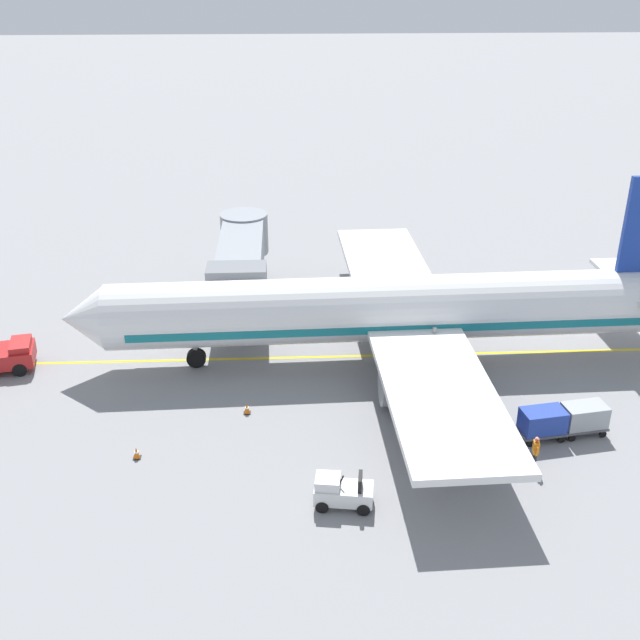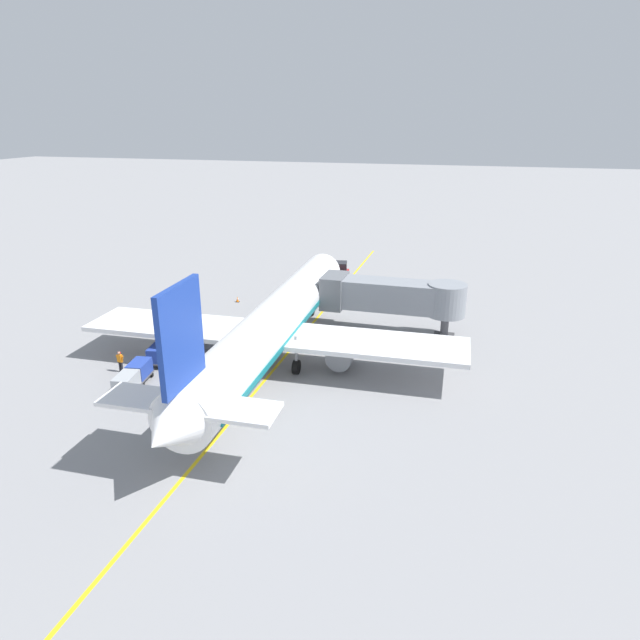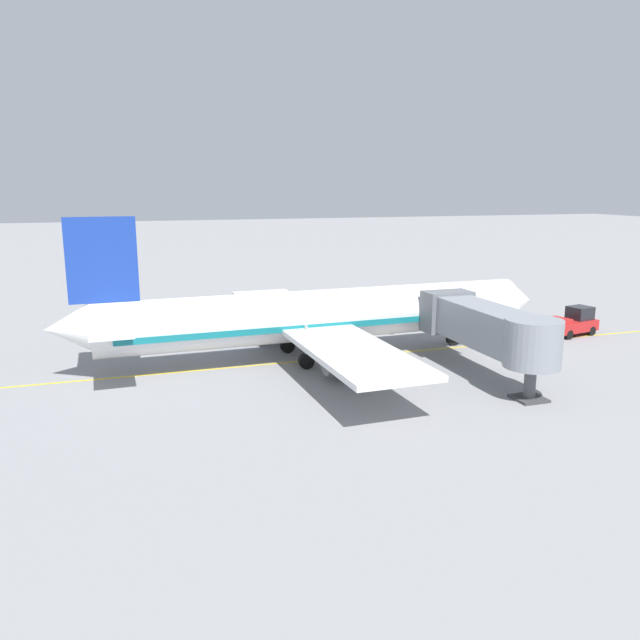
% 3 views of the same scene
% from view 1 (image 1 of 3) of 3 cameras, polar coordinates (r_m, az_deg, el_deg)
% --- Properties ---
extents(ground_plane, '(400.00, 400.00, 0.00)m').
position_cam_1_polar(ground_plane, '(45.08, 4.16, -2.69)').
color(ground_plane, gray).
extents(gate_lead_in_line, '(0.24, 80.00, 0.01)m').
position_cam_1_polar(gate_lead_in_line, '(45.08, 4.16, -2.68)').
color(gate_lead_in_line, gold).
rests_on(gate_lead_in_line, ground).
extents(parked_airliner, '(30.14, 37.28, 10.63)m').
position_cam_1_polar(parked_airliner, '(43.41, 5.74, 0.78)').
color(parked_airliner, white).
rests_on(parked_airliner, ground).
extents(jet_bridge, '(12.80, 3.50, 4.98)m').
position_cam_1_polar(jet_bridge, '(50.21, -5.91, 4.65)').
color(jet_bridge, gray).
rests_on(jet_bridge, ground).
extents(baggage_tug_lead, '(2.34, 2.76, 1.62)m').
position_cam_1_polar(baggage_tug_lead, '(39.84, 10.81, -6.08)').
color(baggage_tug_lead, navy).
rests_on(baggage_tug_lead, ground).
extents(baggage_tug_trailing, '(1.60, 2.65, 1.62)m').
position_cam_1_polar(baggage_tug_trailing, '(33.29, 1.64, -12.73)').
color(baggage_tug_trailing, silver).
rests_on(baggage_tug_trailing, ground).
extents(baggage_cart_front, '(1.62, 2.97, 1.58)m').
position_cam_1_polar(baggage_cart_front, '(37.71, 11.96, -7.78)').
color(baggage_cart_front, '#4C4C51').
rests_on(baggage_cart_front, ground).
extents(baggage_cart_second_in_train, '(1.62, 2.97, 1.58)m').
position_cam_1_polar(baggage_cart_second_in_train, '(38.74, 16.34, -7.33)').
color(baggage_cart_second_in_train, '#4C4C51').
rests_on(baggage_cart_second_in_train, ground).
extents(baggage_cart_third_in_train, '(1.62, 2.97, 1.58)m').
position_cam_1_polar(baggage_cart_third_in_train, '(39.76, 19.18, -6.85)').
color(baggage_cart_third_in_train, '#4C4C51').
rests_on(baggage_cart_third_in_train, ground).
extents(ground_crew_wing_walker, '(0.73, 0.28, 1.69)m').
position_cam_1_polar(ground_crew_wing_walker, '(36.57, 15.85, -9.42)').
color(ground_crew_wing_walker, '#232328').
rests_on(ground_crew_wing_walker, ground).
extents(ground_crew_loader, '(0.35, 0.71, 1.69)m').
position_cam_1_polar(ground_crew_loader, '(37.94, 8.03, -7.18)').
color(ground_crew_loader, '#232328').
rests_on(ground_crew_loader, ground).
extents(safety_cone_nose_left, '(0.36, 0.36, 0.59)m').
position_cam_1_polar(safety_cone_nose_left, '(37.24, -13.59, -9.66)').
color(safety_cone_nose_left, black).
rests_on(safety_cone_nose_left, ground).
extents(safety_cone_nose_right, '(0.36, 0.36, 0.59)m').
position_cam_1_polar(safety_cone_nose_right, '(39.62, -5.50, -6.62)').
color(safety_cone_nose_right, black).
rests_on(safety_cone_nose_right, ground).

